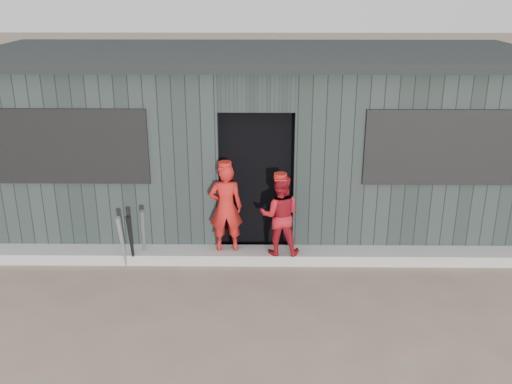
{
  "coord_description": "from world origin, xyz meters",
  "views": [
    {
      "loc": [
        0.08,
        -5.14,
        3.54
      ],
      "look_at": [
        0.0,
        1.8,
        1.0
      ],
      "focal_mm": 40.0,
      "sensor_mm": 36.0,
      "label": 1
    }
  ],
  "objects_px": {
    "dugout": "(257,137)",
    "bat_left": "(122,242)",
    "bat_mid": "(143,236)",
    "player_grey_back": "(303,200)",
    "bat_right": "(131,241)",
    "player_red_left": "(226,208)",
    "player_red_right": "(280,215)"
  },
  "relations": [
    {
      "from": "bat_right",
      "to": "dugout",
      "type": "height_order",
      "value": "dugout"
    },
    {
      "from": "player_red_left",
      "to": "player_red_right",
      "type": "height_order",
      "value": "player_red_left"
    },
    {
      "from": "bat_mid",
      "to": "bat_right",
      "type": "height_order",
      "value": "bat_right"
    },
    {
      "from": "bat_left",
      "to": "player_grey_back",
      "type": "distance_m",
      "value": 2.58
    },
    {
      "from": "bat_left",
      "to": "dugout",
      "type": "relative_size",
      "value": 0.09
    },
    {
      "from": "dugout",
      "to": "bat_left",
      "type": "bearing_deg",
      "value": -132.16
    },
    {
      "from": "bat_mid",
      "to": "bat_left",
      "type": "bearing_deg",
      "value": -145.96
    },
    {
      "from": "player_red_right",
      "to": "player_red_left",
      "type": "bearing_deg",
      "value": -5.09
    },
    {
      "from": "bat_mid",
      "to": "player_grey_back",
      "type": "height_order",
      "value": "player_grey_back"
    },
    {
      "from": "bat_mid",
      "to": "dugout",
      "type": "bearing_deg",
      "value": 49.59
    },
    {
      "from": "bat_right",
      "to": "player_red_right",
      "type": "xyz_separation_m",
      "value": [
        1.94,
        0.17,
        0.3
      ]
    },
    {
      "from": "player_red_right",
      "to": "player_grey_back",
      "type": "bearing_deg",
      "value": -114.3
    },
    {
      "from": "bat_left",
      "to": "player_grey_back",
      "type": "xyz_separation_m",
      "value": [
        2.41,
        0.88,
        0.25
      ]
    },
    {
      "from": "player_red_right",
      "to": "dugout",
      "type": "distance_m",
      "value": 1.87
    },
    {
      "from": "bat_mid",
      "to": "bat_right",
      "type": "bearing_deg",
      "value": -128.98
    },
    {
      "from": "bat_right",
      "to": "player_red_right",
      "type": "relative_size",
      "value": 0.73
    },
    {
      "from": "player_red_left",
      "to": "player_red_right",
      "type": "bearing_deg",
      "value": 167.62
    },
    {
      "from": "player_red_left",
      "to": "player_grey_back",
      "type": "relative_size",
      "value": 0.97
    },
    {
      "from": "player_red_right",
      "to": "player_grey_back",
      "type": "relative_size",
      "value": 0.87
    },
    {
      "from": "player_grey_back",
      "to": "dugout",
      "type": "distance_m",
      "value": 1.4
    },
    {
      "from": "bat_mid",
      "to": "player_red_left",
      "type": "relative_size",
      "value": 0.64
    },
    {
      "from": "player_grey_back",
      "to": "dugout",
      "type": "xyz_separation_m",
      "value": [
        -0.67,
        1.04,
        0.66
      ]
    },
    {
      "from": "bat_right",
      "to": "dugout",
      "type": "distance_m",
      "value": 2.67
    },
    {
      "from": "bat_left",
      "to": "bat_mid",
      "type": "bearing_deg",
      "value": 34.04
    },
    {
      "from": "bat_right",
      "to": "player_red_left",
      "type": "bearing_deg",
      "value": 12.04
    },
    {
      "from": "bat_right",
      "to": "bat_mid",
      "type": "bearing_deg",
      "value": 51.02
    },
    {
      "from": "bat_mid",
      "to": "player_grey_back",
      "type": "distance_m",
      "value": 2.29
    },
    {
      "from": "player_grey_back",
      "to": "dugout",
      "type": "relative_size",
      "value": 0.15
    },
    {
      "from": "player_red_right",
      "to": "player_grey_back",
      "type": "xyz_separation_m",
      "value": [
        0.35,
        0.71,
        -0.07
      ]
    },
    {
      "from": "bat_mid",
      "to": "player_red_left",
      "type": "xyz_separation_m",
      "value": [
        1.1,
        0.1,
        0.37
      ]
    },
    {
      "from": "dugout",
      "to": "player_red_left",
      "type": "bearing_deg",
      "value": -103.59
    },
    {
      "from": "bat_mid",
      "to": "player_grey_back",
      "type": "bearing_deg",
      "value": 18.39
    }
  ]
}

